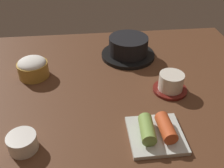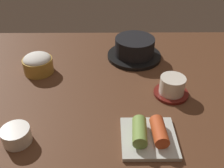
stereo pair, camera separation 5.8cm
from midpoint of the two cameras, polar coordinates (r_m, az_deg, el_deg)
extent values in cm
cube|color=#56331E|center=(74.46, 0.68, -1.68)|extent=(100.00, 76.00, 2.00)
cylinder|color=black|center=(89.22, 6.77, 6.16)|extent=(18.12, 18.12, 1.19)
cylinder|color=black|center=(87.55, 6.93, 8.17)|extent=(13.08, 13.08, 5.87)
cylinder|color=#D15619|center=(86.38, 7.05, 9.72)|extent=(11.51, 11.51, 0.60)
cylinder|color=#B78C38|center=(82.32, -14.03, 3.92)|extent=(9.09, 9.09, 4.58)
ellipsoid|color=white|center=(81.18, -14.26, 5.29)|extent=(8.36, 8.36, 3.18)
cylinder|color=maroon|center=(74.01, 15.07, -2.03)|extent=(9.54, 9.54, 0.80)
cylinder|color=silver|center=(72.41, 15.40, -0.29)|extent=(6.85, 6.85, 4.73)
cylinder|color=#C6D18C|center=(71.26, 15.66, 1.05)|extent=(5.82, 5.82, 0.40)
cube|color=silver|center=(60.19, 10.88, -11.70)|extent=(12.29, 12.29, 1.00)
cylinder|color=#7A9E47|center=(58.29, 9.01, -10.37)|extent=(3.74, 7.58, 3.23)
cylinder|color=#C64C23|center=(59.13, 13.19, -10.20)|extent=(3.47, 7.47, 3.23)
cylinder|color=white|center=(60.61, -17.75, -10.84)|extent=(6.35, 6.35, 3.68)
cylinder|color=#386B2D|center=(59.55, -18.02, -9.81)|extent=(5.21, 5.21, 0.50)
camera|label=1|loc=(0.03, -87.64, 1.69)|focal=41.46mm
camera|label=2|loc=(0.03, 92.36, -1.69)|focal=41.46mm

